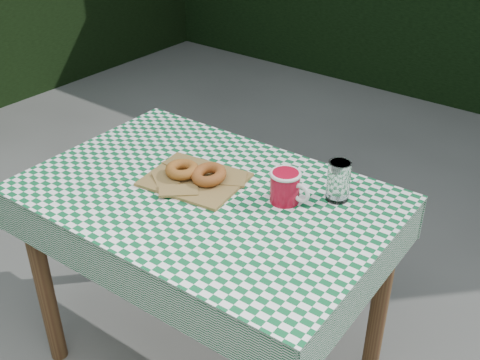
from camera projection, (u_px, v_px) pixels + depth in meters
name	position (u px, v px, depth m)	size (l,w,h in m)	color
table	(209.00, 287.00, 1.97)	(1.11, 0.74, 0.75)	brown
tablecloth	(206.00, 193.00, 1.77)	(1.13, 0.76, 0.01)	#0D542A
paper_bag	(195.00, 179.00, 1.83)	(0.30, 0.24, 0.02)	olive
bagel_front	(182.00, 169.00, 1.83)	(0.11, 0.11, 0.03)	#A26321
bagel_back	(209.00, 174.00, 1.80)	(0.11, 0.11, 0.04)	#9C5120
coffee_mug	(285.00, 187.00, 1.70)	(0.18, 0.18, 0.10)	maroon
drinking_glass	(338.00, 181.00, 1.71)	(0.07, 0.07, 0.13)	white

